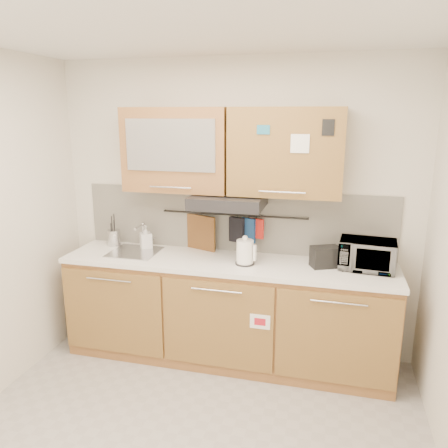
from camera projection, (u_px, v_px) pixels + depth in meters
The scene contains 18 objects.
ceiling at pixel (169, 16), 2.16m from camera, with size 3.20×3.20×0.00m, color white.
wall_back at pixel (235, 209), 3.89m from camera, with size 3.20×3.20×0.00m, color silver.
base_cabinet at pixel (226, 316), 3.83m from camera, with size 2.80×0.64×0.88m.
countertop at pixel (226, 263), 3.70m from camera, with size 2.82×0.62×0.04m, color white.
backsplash at pixel (234, 220), 3.91m from camera, with size 2.80×0.02×0.56m, color silver.
upper_cabinets at pixel (230, 151), 3.60m from camera, with size 1.82×0.37×0.70m.
range_hood at pixel (228, 201), 3.63m from camera, with size 0.60×0.46×0.10m, color black.
sink at pixel (135, 252), 3.91m from camera, with size 0.42×0.40×0.26m.
utensil_rail at pixel (233, 215), 3.86m from camera, with size 0.02×0.02×1.30m, color black.
utensil_crock at pixel (114, 237), 4.10m from camera, with size 0.15×0.15×0.30m.
kettle at pixel (245, 253), 3.59m from camera, with size 0.18×0.17×0.25m.
toaster at pixel (325, 257), 3.52m from camera, with size 0.26×0.21×0.17m.
microwave at pixel (367, 255), 3.47m from camera, with size 0.43×0.29×0.24m, color #999999.
soap_bottle at pixel (146, 237), 4.00m from camera, with size 0.10×0.10×0.22m, color #999999.
cutting_board at pixel (201, 235), 3.96m from camera, with size 0.30×0.02×0.37m, color brown.
oven_mitt at pixel (248, 230), 3.84m from camera, with size 0.13×0.03×0.22m, color navy.
dark_pouch at pixel (237, 230), 3.87m from camera, with size 0.14×0.04×0.22m, color black.
pot_holder at pixel (256, 228), 3.82m from camera, with size 0.14×0.02×0.18m, color red.
Camera 1 is at (0.84, -2.21, 2.13)m, focal length 35.00 mm.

